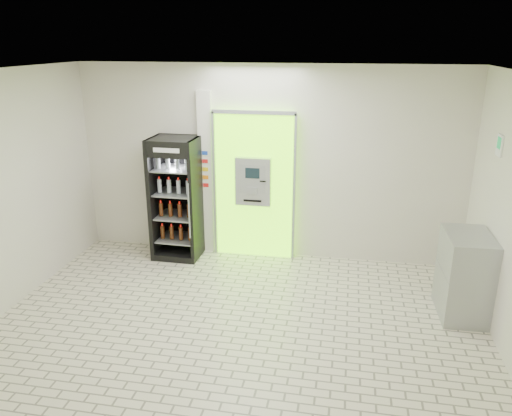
# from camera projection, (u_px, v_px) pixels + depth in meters

# --- Properties ---
(ground) EXTENTS (6.00, 6.00, 0.00)m
(ground) POSITION_uv_depth(u_px,v_px,m) (233.00, 337.00, 5.87)
(ground) COLOR beige
(ground) RESTS_ON ground
(room_shell) EXTENTS (6.00, 6.00, 6.00)m
(room_shell) POSITION_uv_depth(u_px,v_px,m) (230.00, 187.00, 5.27)
(room_shell) COLOR silver
(room_shell) RESTS_ON ground
(atm_assembly) EXTENTS (1.30, 0.24, 2.33)m
(atm_assembly) POSITION_uv_depth(u_px,v_px,m) (254.00, 185.00, 7.77)
(atm_assembly) COLOR #70EA0C
(atm_assembly) RESTS_ON ground
(pillar) EXTENTS (0.22, 0.11, 2.60)m
(pillar) POSITION_uv_depth(u_px,v_px,m) (206.00, 174.00, 7.90)
(pillar) COLOR silver
(pillar) RESTS_ON ground
(beverage_cooler) EXTENTS (0.73, 0.69, 1.92)m
(beverage_cooler) POSITION_uv_depth(u_px,v_px,m) (177.00, 200.00, 7.84)
(beverage_cooler) COLOR black
(beverage_cooler) RESTS_ON ground
(steel_cabinet) EXTENTS (0.57, 0.83, 1.08)m
(steel_cabinet) POSITION_uv_depth(u_px,v_px,m) (464.00, 275.00, 6.20)
(steel_cabinet) COLOR #999CA0
(steel_cabinet) RESTS_ON ground
(exit_sign) EXTENTS (0.02, 0.22, 0.26)m
(exit_sign) POSITION_uv_depth(u_px,v_px,m) (500.00, 145.00, 5.97)
(exit_sign) COLOR white
(exit_sign) RESTS_ON room_shell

